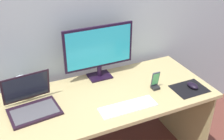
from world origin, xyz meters
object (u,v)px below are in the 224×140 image
at_px(mouse, 193,86).
at_px(fishbowl, 23,86).
at_px(monitor, 99,50).
at_px(phone_in_dock, 155,83).
at_px(laptop, 32,103).
at_px(keyboard_external, 128,107).

bearing_deg(mouse, fishbowl, 152.05).
bearing_deg(monitor, phone_in_dock, -46.42).
distance_m(laptop, keyboard_external, 0.64).
height_order(laptop, mouse, laptop).
bearing_deg(keyboard_external, monitor, 93.51).
relative_size(laptop, phone_in_dock, 2.51).
xyz_separation_m(fishbowl, keyboard_external, (0.62, -0.44, -0.07)).
distance_m(fishbowl, phone_in_dock, 0.96).
relative_size(laptop, keyboard_external, 0.88).
relative_size(monitor, mouse, 5.55).
relative_size(mouse, phone_in_dock, 0.72).
distance_m(monitor, fishbowl, 0.62).
xyz_separation_m(mouse, phone_in_dock, (-0.26, 0.11, 0.03)).
bearing_deg(fishbowl, laptop, -82.68).
height_order(monitor, laptop, monitor).
xyz_separation_m(laptop, phone_in_dock, (0.88, -0.12, 0.00)).
bearing_deg(monitor, fishbowl, -178.68).
relative_size(fishbowl, phone_in_dock, 1.17).
height_order(laptop, phone_in_dock, laptop).
xyz_separation_m(monitor, mouse, (0.57, -0.44, -0.22)).
bearing_deg(phone_in_dock, fishbowl, 160.88).
bearing_deg(keyboard_external, mouse, 2.57).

